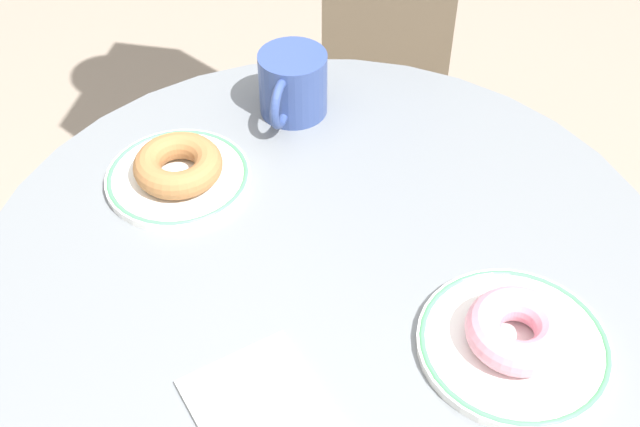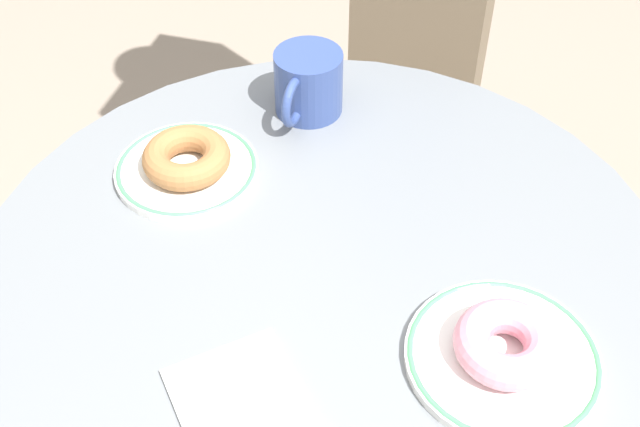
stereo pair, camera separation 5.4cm
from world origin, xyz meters
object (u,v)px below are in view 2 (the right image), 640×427
plate_right (503,358)px  cafe_table (323,391)px  donut_pink_frosted (507,344)px  coffee_mug (308,84)px  donut_cinnamon (186,157)px  plate_left (187,169)px  paper_napkin (245,409)px

plate_right → cafe_table: bearing=-172.4°
donut_pink_frosted → coffee_mug: 0.46m
cafe_table → donut_cinnamon: (-0.22, -0.02, 0.30)m
plate_left → plate_right: (0.45, 0.05, 0.00)m
plate_right → coffee_mug: coffee_mug is taller
plate_left → donut_pink_frosted: 0.45m
plate_left → plate_right: same height
plate_right → paper_napkin: 0.26m
cafe_table → plate_right: size_ratio=4.04×
plate_left → paper_napkin: plate_left is taller
donut_pink_frosted → paper_napkin: 0.26m
donut_pink_frosted → coffee_mug: bearing=160.9°
plate_left → donut_pink_frosted: size_ratio=1.71×
plate_left → donut_pink_frosted: bearing=6.1°
cafe_table → coffee_mug: 0.42m
donut_cinnamon → donut_pink_frosted: bearing=6.2°
coffee_mug → plate_right: bearing=-19.1°
plate_left → coffee_mug: coffee_mug is taller
cafe_table → donut_cinnamon: 0.37m
plate_right → plate_left: bearing=-173.9°
cafe_table → plate_left: (-0.22, -0.02, 0.28)m
coffee_mug → plate_left: bearing=-94.4°
cafe_table → paper_napkin: (0.08, -0.19, 0.27)m
plate_right → paper_napkin: plate_right is taller
plate_left → donut_pink_frosted: (0.45, 0.05, 0.02)m
plate_right → paper_napkin: size_ratio=1.32×
cafe_table → plate_right: plate_right is taller
plate_right → donut_cinnamon: bearing=-173.8°
donut_cinnamon → donut_pink_frosted: donut_pink_frosted is taller
plate_left → donut_cinnamon: (0.00, -0.00, 0.02)m
plate_left → donut_cinnamon: 0.02m
plate_left → donut_cinnamon: bearing=-7.3°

